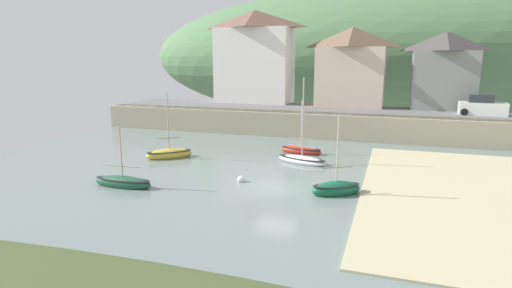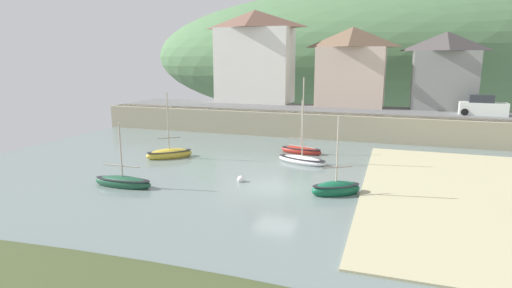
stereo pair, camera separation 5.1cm
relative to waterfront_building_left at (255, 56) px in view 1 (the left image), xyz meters
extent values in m
cube|color=slate|center=(9.91, -25.20, -7.99)|extent=(48.00, 40.00, 0.06)
cube|color=#9D967A|center=(9.91, -8.20, -6.76)|extent=(48.00, 2.40, 2.40)
cube|color=#606060|center=(9.91, -4.50, -5.61)|extent=(48.00, 9.00, 0.10)
ellipsoid|color=#4E754A|center=(10.60, 30.00, 0.10)|extent=(80.00, 44.00, 23.01)
cube|color=white|center=(0.00, 0.00, -1.13)|extent=(8.94, 4.73, 8.85)
pyramid|color=brown|center=(0.00, 0.00, 4.34)|extent=(9.24, 5.03, 2.10)
cube|color=beige|center=(11.56, 0.00, -2.30)|extent=(7.30, 5.98, 6.51)
pyramid|color=brown|center=(11.56, 0.00, 2.07)|extent=(7.60, 6.28, 2.24)
cube|color=gray|center=(21.15, 0.00, -2.53)|extent=(6.26, 5.00, 6.06)
pyramid|color=#423D3C|center=(21.15, 0.00, 1.50)|extent=(6.56, 5.30, 1.98)
ellipsoid|color=#1E5036|center=(1.05, -28.04, -7.72)|extent=(3.87, 1.17, 0.85)
ellipsoid|color=black|center=(1.05, -28.04, -7.49)|extent=(3.79, 1.15, 0.12)
cylinder|color=#B2A893|center=(1.05, -28.04, -5.66)|extent=(0.09, 0.09, 3.28)
cylinder|color=gray|center=(1.05, -28.04, -6.66)|extent=(2.49, 0.13, 0.07)
ellipsoid|color=#A82A20|center=(9.38, -15.69, -7.74)|extent=(3.60, 1.69, 0.79)
ellipsoid|color=black|center=(9.38, -15.69, -7.52)|extent=(3.52, 1.66, 0.12)
cylinder|color=#B2A893|center=(9.38, -15.69, -5.46)|extent=(0.09, 0.09, 3.78)
cylinder|color=gray|center=(9.38, -15.69, -6.74)|extent=(2.08, 0.36, 0.07)
ellipsoid|color=white|center=(10.15, -18.87, -7.77)|extent=(4.15, 2.41, 0.69)
ellipsoid|color=black|center=(10.15, -18.87, -7.58)|extent=(4.07, 2.36, 0.12)
cylinder|color=#B2A893|center=(10.15, -18.87, -4.53)|extent=(0.09, 0.09, 5.79)
cylinder|color=gray|center=(10.15, -18.87, -6.70)|extent=(2.14, 0.73, 0.07)
ellipsoid|color=gold|center=(-0.14, -20.51, -7.70)|extent=(3.55, 3.40, 0.94)
ellipsoid|color=black|center=(-0.14, -20.51, -7.44)|extent=(3.48, 3.33, 0.12)
cylinder|color=#B2A893|center=(-0.14, -20.51, -5.02)|extent=(0.09, 0.09, 4.41)
cylinder|color=gray|center=(-0.14, -20.51, -6.38)|extent=(1.39, 1.27, 0.07)
ellipsoid|color=#135939|center=(13.56, -25.36, -7.68)|extent=(3.11, 2.55, 1.00)
ellipsoid|color=black|center=(13.56, -25.36, -7.41)|extent=(3.05, 2.50, 0.12)
cylinder|color=#B2A893|center=(13.56, -25.36, -5.32)|extent=(0.09, 0.09, 3.73)
cylinder|color=gray|center=(13.56, -25.36, -6.36)|extent=(1.61, 1.04, 0.07)
cube|color=silver|center=(24.39, -4.50, -4.96)|extent=(4.18, 1.89, 1.20)
cube|color=#282D33|center=(24.14, -4.50, -4.01)|extent=(2.17, 1.60, 0.80)
cylinder|color=black|center=(26.04, -3.70, -5.24)|extent=(0.64, 0.22, 0.64)
cylinder|color=black|center=(26.04, -5.30, -5.24)|extent=(0.64, 0.22, 0.64)
cylinder|color=black|center=(22.74, -3.70, -5.24)|extent=(0.64, 0.22, 0.64)
cylinder|color=black|center=(22.74, -5.30, -5.24)|extent=(0.64, 0.22, 0.64)
sphere|color=silver|center=(7.51, -24.79, -7.81)|extent=(0.48, 0.48, 0.48)
camera|label=1|loc=(16.41, -48.28, -0.33)|focal=28.93mm
camera|label=2|loc=(16.46, -48.26, -0.33)|focal=28.93mm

